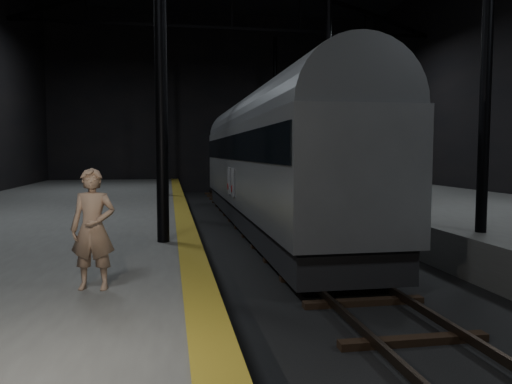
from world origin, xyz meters
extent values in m
plane|color=black|center=(0.00, 0.00, 0.00)|extent=(44.00, 44.00, 0.00)
cube|color=#4E4E4C|center=(-7.50, 0.00, 0.50)|extent=(9.00, 43.80, 1.00)
cube|color=#4E4E4C|center=(7.50, 0.00, 0.50)|extent=(9.00, 43.80, 1.00)
cube|color=brown|center=(-3.25, 0.00, 1.00)|extent=(0.50, 43.80, 0.01)
cube|color=#3F3328|center=(-0.72, 0.00, 0.17)|extent=(0.08, 43.00, 0.14)
cube|color=#3F3328|center=(0.72, 0.00, 0.17)|extent=(0.08, 43.00, 0.14)
cube|color=black|center=(0.00, 0.00, 0.06)|extent=(2.40, 42.00, 0.12)
cylinder|color=black|center=(-3.80, -4.00, 6.00)|extent=(0.26, 0.26, 10.00)
cylinder|color=black|center=(3.80, -4.00, 6.00)|extent=(0.26, 0.26, 10.00)
cylinder|color=black|center=(-3.80, 8.00, 6.00)|extent=(0.26, 0.26, 10.00)
cylinder|color=black|center=(3.80, 8.00, 6.00)|extent=(0.26, 0.26, 10.00)
cylinder|color=black|center=(-3.80, 20.00, 6.00)|extent=(0.26, 0.26, 10.00)
cylinder|color=black|center=(3.80, 20.00, 6.00)|extent=(0.26, 0.26, 10.00)
cube|color=black|center=(0.00, 14.00, 10.00)|extent=(23.60, 0.15, 0.18)
cube|color=#95989C|center=(0.00, 3.64, 2.44)|extent=(2.78, 19.17, 2.88)
cube|color=black|center=(0.00, 3.64, 0.64)|extent=(2.54, 18.78, 0.81)
cube|color=black|center=(0.00, 3.64, 3.11)|extent=(2.84, 18.88, 0.86)
cylinder|color=slate|center=(0.00, 3.64, 3.88)|extent=(2.72, 18.98, 2.72)
cube|color=black|center=(0.00, -3.07, 0.29)|extent=(1.73, 2.11, 0.34)
cube|color=black|center=(0.00, 10.35, 0.29)|extent=(1.73, 2.11, 0.34)
cube|color=silver|center=(-1.42, 2.68, 1.87)|extent=(0.04, 0.72, 1.01)
cube|color=silver|center=(-1.42, 3.83, 1.87)|extent=(0.04, 0.72, 1.01)
cylinder|color=maroon|center=(-1.44, 2.86, 1.63)|extent=(0.03, 0.25, 0.25)
cylinder|color=maroon|center=(-1.44, 4.01, 1.63)|extent=(0.03, 0.25, 0.25)
imported|color=#99775E|center=(-4.73, -7.66, 1.86)|extent=(0.68, 0.51, 1.72)
camera|label=1|loc=(-3.66, -14.90, 2.94)|focal=35.00mm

